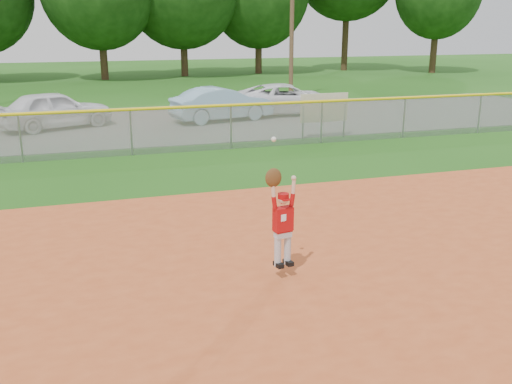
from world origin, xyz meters
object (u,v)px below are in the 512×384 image
ballplayer (282,218)px  car_blue (222,104)px  sponsor_sign (324,109)px  car_white_a (55,110)px  car_white_b (287,99)px

ballplayer → car_blue: bearing=79.6°
car_blue → sponsor_sign: bearing=-164.5°
car_white_a → car_white_b: (10.27, 0.80, -0.05)m
car_white_b → ballplayer: ballplayer is taller
car_blue → ballplayer: 16.23m
car_white_a → car_white_b: car_white_a is taller
car_white_a → ballplayer: bearing=171.4°
sponsor_sign → car_white_a: bearing=152.1°
ballplayer → sponsor_sign: bearing=63.1°
car_white_a → sponsor_sign: bearing=-140.4°
sponsor_sign → ballplayer: ballplayer is taller
car_blue → sponsor_sign: size_ratio=2.34×
car_blue → car_white_b: 3.49m
sponsor_sign → ballplayer: (-5.61, -11.04, -0.02)m
car_blue → sponsor_sign: sponsor_sign is taller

